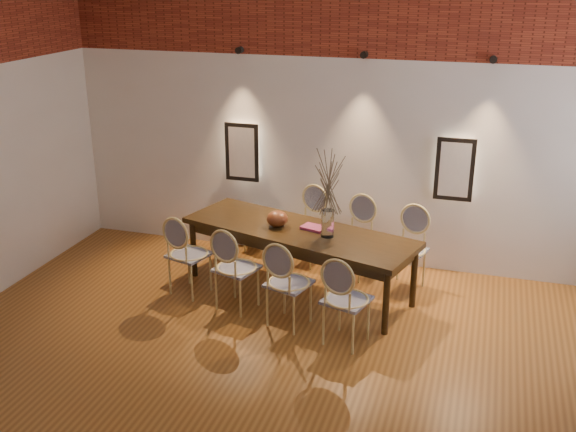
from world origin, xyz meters
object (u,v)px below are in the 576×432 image
(dining_table, at_px, (298,260))
(chair_near_c, at_px, (289,283))
(chair_far_b, at_px, (306,227))
(vase, at_px, (328,223))
(chair_near_d, at_px, (347,300))
(chair_far_a, at_px, (262,217))
(chair_far_d, at_px, (406,251))
(bowl, at_px, (277,219))
(book, at_px, (314,228))
(chair_far_c, at_px, (354,239))
(chair_near_b, at_px, (237,268))
(chair_near_a, at_px, (189,254))

(dining_table, height_order, chair_near_c, chair_near_c)
(chair_far_b, xyz_separation_m, vase, (0.48, -0.87, 0.43))
(chair_near_d, xyz_separation_m, chair_far_b, (-0.89, 1.73, 0.00))
(chair_far_a, xyz_separation_m, chair_far_d, (1.92, -0.55, 0.00))
(chair_far_b, bearing_deg, bowl, 96.25)
(chair_far_a, bearing_deg, chair_near_d, 144.65)
(chair_far_b, bearing_deg, chair_far_a, -0.00)
(dining_table, bearing_deg, book, 36.40)
(chair_far_c, distance_m, vase, 0.83)
(chair_near_b, xyz_separation_m, vase, (0.87, 0.49, 0.43))
(chair_far_b, bearing_deg, chair_near_a, 64.83)
(book, bearing_deg, chair_near_a, -160.52)
(dining_table, distance_m, book, 0.42)
(chair_far_c, height_order, chair_far_d, same)
(dining_table, bearing_deg, chair_far_a, 144.65)
(book, bearing_deg, vase, -39.29)
(chair_near_b, relative_size, chair_near_c, 1.00)
(vase, bearing_deg, chair_far_a, 136.62)
(dining_table, distance_m, chair_far_b, 0.79)
(bowl, bearing_deg, vase, -11.38)
(chair_far_a, bearing_deg, chair_near_b, 115.17)
(chair_far_b, relative_size, book, 3.62)
(chair_near_b, height_order, chair_far_c, same)
(chair_far_a, relative_size, chair_far_c, 1.00)
(chair_far_b, bearing_deg, chair_near_b, 90.00)
(chair_far_c, relative_size, vase, 3.13)
(chair_near_c, height_order, chair_far_c, same)
(chair_near_a, xyz_separation_m, chair_near_d, (1.92, -0.55, 0.00))
(chair_near_d, height_order, chair_far_a, same)
(chair_near_b, bearing_deg, chair_far_c, 64.83)
(chair_far_c, bearing_deg, chair_far_b, -0.00)
(chair_near_c, distance_m, chair_far_a, 1.94)
(chair_far_c, distance_m, book, 0.70)
(chair_far_c, xyz_separation_m, vase, (-0.16, -0.69, 0.43))
(dining_table, relative_size, vase, 8.86)
(chair_near_c, relative_size, chair_far_a, 1.00)
(bowl, bearing_deg, chair_far_c, 36.47)
(chair_far_d, bearing_deg, chair_far_b, -0.00)
(chair_near_b, height_order, chair_far_b, same)
(chair_near_c, bearing_deg, chair_far_d, 64.83)
(bowl, distance_m, book, 0.42)
(vase, bearing_deg, book, 140.71)
(chair_near_c, bearing_deg, chair_far_b, 115.17)
(chair_far_c, distance_m, bowl, 1.02)
(dining_table, relative_size, book, 10.22)
(chair_far_c, xyz_separation_m, book, (-0.36, -0.53, 0.30))
(book, bearing_deg, chair_far_c, 56.07)
(book, bearing_deg, bowl, -174.71)
(book, bearing_deg, chair_near_b, -136.11)
(dining_table, bearing_deg, vase, -0.00)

